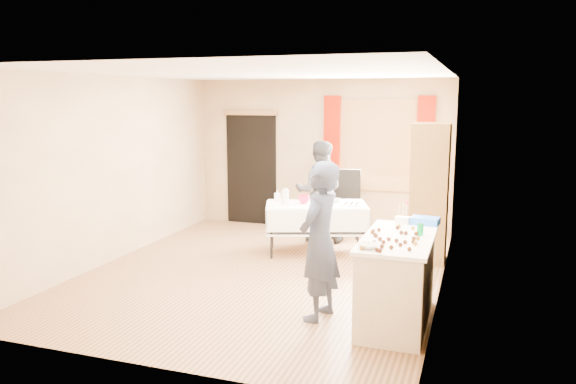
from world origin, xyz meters
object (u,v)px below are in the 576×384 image
at_px(cabinet, 430,193).
at_px(girl, 320,241).
at_px(party_table, 316,224).
at_px(counter, 397,280).
at_px(woman, 319,192).
at_px(chair, 346,217).

distance_m(cabinet, girl, 2.70).
bearing_deg(party_table, counter, -75.47).
bearing_deg(girl, woman, -154.15).
height_order(cabinet, woman, cabinet).
relative_size(cabinet, party_table, 1.18).
relative_size(counter, chair, 1.31).
bearing_deg(girl, party_table, -153.16).
relative_size(counter, girl, 0.87).
relative_size(cabinet, woman, 1.20).
height_order(party_table, woman, woman).
bearing_deg(woman, girl, 90.30).
xyz_separation_m(girl, woman, (-0.86, 3.07, -0.02)).
bearing_deg(chair, party_table, -107.45).
bearing_deg(cabinet, woman, 163.19).
relative_size(party_table, girl, 0.99).
bearing_deg(counter, chair, 111.36).
bearing_deg(party_table, woman, 82.81).
height_order(counter, woman, woman).
bearing_deg(counter, woman, 119.48).
bearing_deg(party_table, chair, 61.68).
height_order(girl, woman, girl).
bearing_deg(woman, chair, -140.47).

